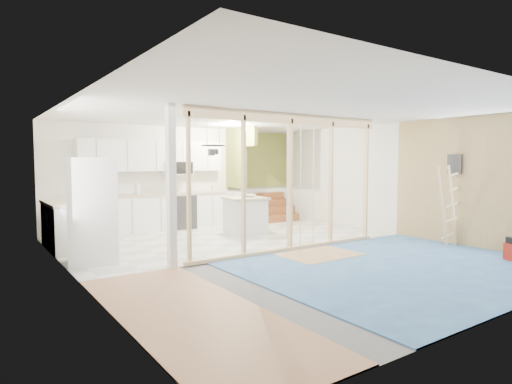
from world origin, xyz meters
TOP-DOWN VIEW (x-y plane):
  - room at (0.00, 0.00)m, footprint 7.01×8.01m
  - floor_overlays at (0.07, 0.06)m, footprint 7.00×8.00m
  - stud_frame at (-0.24, -0.00)m, footprint 4.66×0.14m
  - base_cabinets at (-1.61, 3.36)m, footprint 4.45×2.24m
  - upper_cabinets at (-0.84, 3.82)m, footprint 3.60×0.41m
  - green_partition at (2.04, 3.66)m, footprint 2.25×1.51m
  - pot_rack at (-0.31, 1.89)m, footprint 0.52×0.52m
  - sheathing_panel at (3.48, -2.00)m, footprint 0.02×4.00m
  - electrical_panel at (3.43, -1.40)m, footprint 0.04×0.30m
  - ceiling_light at (1.40, 3.00)m, footprint 0.32×0.32m
  - fridge at (-3.02, 1.10)m, footprint 0.91×0.88m
  - island at (0.60, 2.03)m, footprint 1.03×1.03m
  - bowl at (0.70, 1.98)m, footprint 0.30×0.30m
  - soap_bottle_a at (-1.40, 3.64)m, footprint 0.17×0.17m
  - soap_bottle_b at (0.70, 3.71)m, footprint 0.11×0.11m
  - ladder at (3.14, -1.48)m, footprint 0.87×0.07m

SIDE VIEW (x-z plane):
  - floor_overlays at x=0.07m, z-range 0.00..0.02m
  - island at x=0.60m, z-range 0.00..0.88m
  - base_cabinets at x=-1.61m, z-range 0.00..0.93m
  - ladder at x=3.14m, z-range 0.02..1.64m
  - fridge at x=-3.02m, z-range 0.00..1.77m
  - bowl at x=0.70m, z-range 0.88..0.95m
  - green_partition at x=2.04m, z-range -0.36..2.24m
  - soap_bottle_b at x=0.70m, z-range 0.93..1.14m
  - soap_bottle_a at x=-1.40m, z-range 0.93..1.27m
  - sheathing_panel at x=3.48m, z-range 0.00..2.60m
  - room at x=0.00m, z-range 0.00..2.61m
  - stud_frame at x=-0.24m, z-range 0.29..2.89m
  - electrical_panel at x=3.43m, z-range 1.45..1.85m
  - upper_cabinets at x=-0.84m, z-range 1.39..2.25m
  - pot_rack at x=-0.31m, z-range 1.64..2.36m
  - ceiling_light at x=1.40m, z-range 2.50..2.58m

